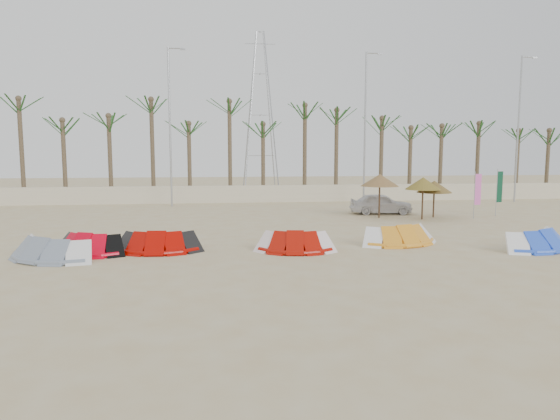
{
  "coord_description": "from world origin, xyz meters",
  "views": [
    {
      "loc": [
        -2.71,
        -15.83,
        3.91
      ],
      "look_at": [
        0.0,
        6.0,
        1.3
      ],
      "focal_mm": 32.0,
      "sensor_mm": 36.0,
      "label": 1
    }
  ],
  "objects": [
    {
      "name": "lamp_b",
      "position": [
        -5.96,
        20.0,
        5.77
      ],
      "size": [
        1.25,
        0.14,
        11.0
      ],
      "color": "#A5A8AD",
      "rests_on": "ground"
    },
    {
      "name": "parasol_left",
      "position": [
        6.64,
        12.26,
        2.21
      ],
      "size": [
        2.23,
        2.23,
        2.57
      ],
      "color": "#4C331E",
      "rests_on": "ground"
    },
    {
      "name": "car",
      "position": [
        7.35,
        14.05,
        0.65
      ],
      "size": [
        3.97,
        2.01,
        1.3
      ],
      "primitive_type": "imported",
      "rotation": [
        0.0,
        0.0,
        1.44
      ],
      "color": "silver",
      "rests_on": "ground"
    },
    {
      "name": "kite_grey",
      "position": [
        -8.81,
        3.09,
        0.42
      ],
      "size": [
        4.18,
        3.09,
        0.9
      ],
      "color": "gray",
      "rests_on": "ground"
    },
    {
      "name": "kite_red_left",
      "position": [
        -7.67,
        3.76,
        0.42
      ],
      "size": [
        3.3,
        2.33,
        0.9
      ],
      "color": "red",
      "rests_on": "ground"
    },
    {
      "name": "kite_blue",
      "position": [
        9.91,
        2.6,
        0.42
      ],
      "size": [
        3.89,
        2.72,
        0.9
      ],
      "color": "blue",
      "rests_on": "ground"
    },
    {
      "name": "palm_line",
      "position": [
        0.67,
        23.5,
        6.44
      ],
      "size": [
        52.0,
        4.0,
        7.7
      ],
      "color": "brown",
      "rests_on": "ground"
    },
    {
      "name": "flag_pink",
      "position": [
        12.14,
        11.23,
        1.63
      ],
      "size": [
        0.45,
        0.09,
        2.74
      ],
      "color": "#A5A8AD",
      "rests_on": "ground"
    },
    {
      "name": "ground",
      "position": [
        0.0,
        0.0,
        0.0
      ],
      "size": [
        120.0,
        120.0,
        0.0
      ],
      "primitive_type": "plane",
      "color": "tan",
      "rests_on": "ground"
    },
    {
      "name": "lamp_d",
      "position": [
        20.04,
        20.0,
        5.77
      ],
      "size": [
        1.25,
        0.14,
        11.0
      ],
      "color": "#A5A8AD",
      "rests_on": "ground"
    },
    {
      "name": "lamp_c",
      "position": [
        8.04,
        20.0,
        5.77
      ],
      "size": [
        1.25,
        0.14,
        11.0
      ],
      "color": "#A5A8AD",
      "rests_on": "ground"
    },
    {
      "name": "parasol_right",
      "position": [
        9.9,
        12.08,
        1.82
      ],
      "size": [
        2.06,
        2.06,
        2.17
      ],
      "color": "#4C331E",
      "rests_on": "ground"
    },
    {
      "name": "kite_red_mid",
      "position": [
        -5.07,
        3.96,
        0.42
      ],
      "size": [
        3.37,
        1.71,
        0.9
      ],
      "color": "#A80600",
      "rests_on": "ground"
    },
    {
      "name": "parasol_mid",
      "position": [
        8.89,
        11.33,
        2.06
      ],
      "size": [
        2.03,
        2.03,
        2.42
      ],
      "color": "#4C331E",
      "rests_on": "ground"
    },
    {
      "name": "kite_orange",
      "position": [
        4.87,
        4.35,
        0.42
      ],
      "size": [
        3.66,
        2.26,
        0.9
      ],
      "color": "orange",
      "rests_on": "ground"
    },
    {
      "name": "boundary_wall",
      "position": [
        0.0,
        22.0,
        0.65
      ],
      "size": [
        60.0,
        0.3,
        1.3
      ],
      "primitive_type": "cube",
      "color": "beige",
      "rests_on": "ground"
    },
    {
      "name": "pylon",
      "position": [
        1.0,
        28.0,
        0.0
      ],
      "size": [
        3.0,
        3.0,
        14.0
      ],
      "primitive_type": null,
      "color": "#A5A8AD",
      "rests_on": "ground"
    },
    {
      "name": "kite_red_right",
      "position": [
        0.23,
        3.33,
        0.42
      ],
      "size": [
        3.22,
        1.94,
        0.9
      ],
      "color": "#A40E03",
      "rests_on": "ground"
    },
    {
      "name": "flag_green",
      "position": [
        14.01,
        12.1,
        1.69
      ],
      "size": [
        0.45,
        0.12,
        2.85
      ],
      "color": "#A5A8AD",
      "rests_on": "ground"
    }
  ]
}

